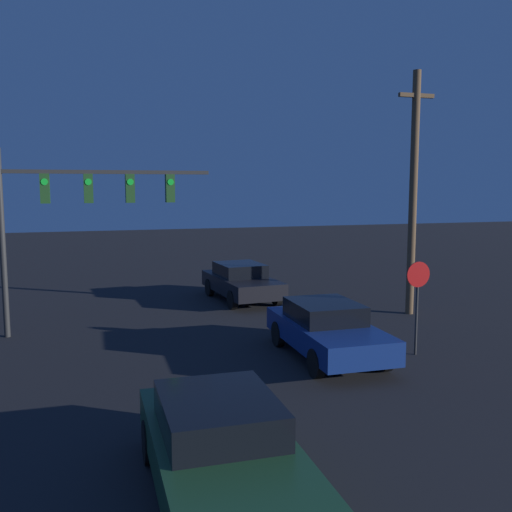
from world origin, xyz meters
name	(u,v)px	position (x,y,z in m)	size (l,w,h in m)	color
car_near	(221,448)	(-2.22, 7.47, 0.78)	(2.10, 4.66, 1.48)	#1E4728
car_mid	(327,329)	(2.17, 13.39, 0.78)	(2.11, 4.66, 1.48)	navy
car_far	(241,281)	(2.10, 21.47, 0.78)	(2.31, 4.76, 1.48)	black
traffic_signal_mast	(75,204)	(-4.15, 18.24, 4.05)	(6.42, 0.30, 5.70)	#2D2D2D
stop_sign	(418,290)	(4.59, 12.87, 1.79)	(0.69, 0.07, 2.57)	#2D2D2D
utility_pole	(413,191)	(7.23, 17.33, 4.40)	(1.35, 0.28, 8.55)	brown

